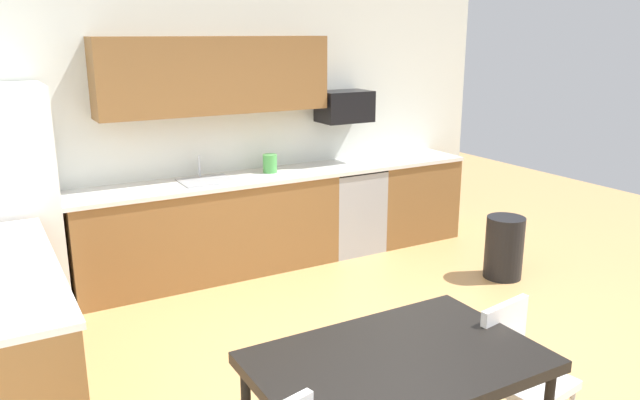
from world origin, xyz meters
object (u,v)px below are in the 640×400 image
object	(u,v)px
dining_table	(397,368)
chair_near_table	(518,368)
kettle	(270,164)
trash_bin	(504,247)
refrigerator	(5,207)
microwave	(344,106)
oven_range	(348,208)

from	to	relation	value
dining_table	chair_near_table	xyz separation A→B (m)	(0.78, -0.06, -0.20)
kettle	dining_table	bearing A→B (deg)	-104.86
trash_bin	kettle	xyz separation A→B (m)	(-1.75, 1.48, 0.72)
chair_near_table	kettle	size ratio (longest dim) A/B	4.25
refrigerator	dining_table	distance (m)	3.52
dining_table	kettle	distance (m)	3.44
kettle	trash_bin	bearing A→B (deg)	-40.26
microwave	dining_table	xyz separation A→B (m)	(-1.77, -3.36, -0.84)
microwave	chair_near_table	xyz separation A→B (m)	(-0.99, -3.41, -1.03)
refrigerator	kettle	size ratio (longest dim) A/B	9.50
kettle	refrigerator	bearing A→B (deg)	-176.87
oven_range	trash_bin	world-z (taller)	oven_range
refrigerator	microwave	world-z (taller)	refrigerator
oven_range	kettle	distance (m)	1.06
microwave	chair_near_table	world-z (taller)	microwave
oven_range	microwave	world-z (taller)	microwave
oven_range	chair_near_table	xyz separation A→B (m)	(-0.99, -3.31, 0.05)
refrigerator	trash_bin	size ratio (longest dim) A/B	3.17
chair_near_table	trash_bin	bearing A→B (deg)	45.61
oven_range	microwave	xyz separation A→B (m)	(0.00, 0.10, 1.08)
dining_table	kettle	world-z (taller)	kettle
refrigerator	chair_near_table	xyz separation A→B (m)	(2.29, -3.23, -0.44)
oven_range	dining_table	distance (m)	3.72
refrigerator	chair_near_table	world-z (taller)	refrigerator
microwave	dining_table	distance (m)	3.89
dining_table	trash_bin	size ratio (longest dim) A/B	2.33
microwave	chair_near_table	distance (m)	3.70
dining_table	chair_near_table	world-z (taller)	chair_near_table
refrigerator	trash_bin	bearing A→B (deg)	-18.13
dining_table	chair_near_table	size ratio (longest dim) A/B	1.65
oven_range	chair_near_table	bearing A→B (deg)	-106.56
dining_table	kettle	bearing A→B (deg)	75.14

